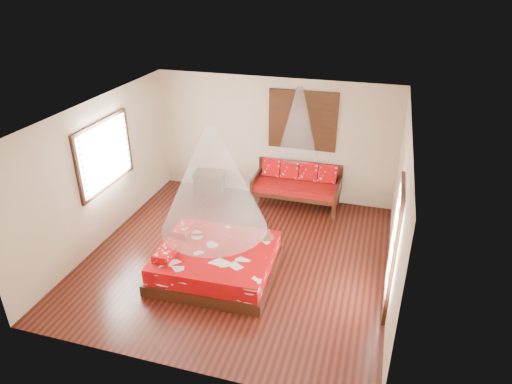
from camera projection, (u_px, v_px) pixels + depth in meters
The scene contains 10 objects.
room at pixel (236, 191), 8.00m from camera, with size 5.54×5.54×2.84m.
bed at pixel (215, 261), 8.08m from camera, with size 2.12×1.93×0.64m.
daybed at pixel (297, 184), 10.29m from camera, with size 1.94×0.86×0.98m.
storage_chest at pixel (210, 182), 11.00m from camera, with size 0.79×0.62×0.50m.
shutter_panel at pixel (303, 121), 9.95m from camera, with size 1.52×0.06×1.32m.
window_left at pixel (105, 155), 8.72m from camera, with size 0.10×1.74×1.34m.
glazed_door at pixel (393, 249), 6.96m from camera, with size 0.08×1.02×2.16m.
wine_tray at pixel (267, 235), 8.28m from camera, with size 0.24×0.24×0.20m.
mosquito_net_main at pixel (213, 180), 7.35m from camera, with size 1.79×1.79×1.80m, color white.
mosquito_net_daybed at pixel (299, 123), 9.50m from camera, with size 0.85×0.85×1.50m, color white.
Camera 1 is at (2.34, -6.77, 4.98)m, focal length 32.00 mm.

